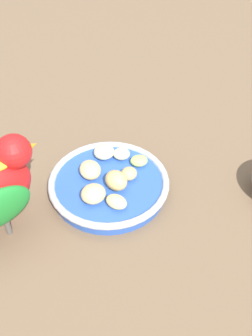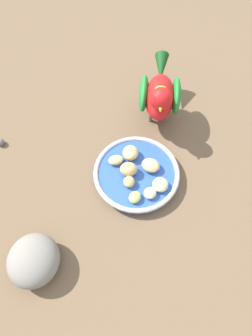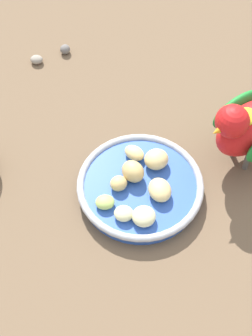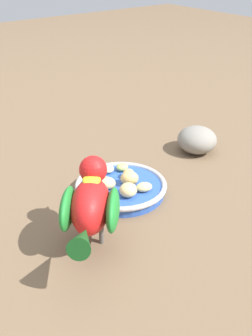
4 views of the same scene
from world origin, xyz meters
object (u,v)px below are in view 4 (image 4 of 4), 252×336
Objects in this scene: feeding_bowl at (121,187)px; apple_piece_1 at (129,178)px; apple_piece_2 at (144,187)px; rock_large at (197,140)px; apple_piece_5 at (128,190)px; parrot at (90,205)px; apple_piece_0 at (97,173)px; apple_piece_3 at (106,183)px; apple_piece_7 at (108,169)px; apple_piece_4 at (122,167)px; apple_piece_6 at (128,174)px.

apple_piece_1 is (0.01, -0.01, 0.02)m from feeding_bowl.
apple_piece_2 is (0.01, -0.04, -0.01)m from apple_piece_1.
rock_large is (0.24, 0.09, 0.00)m from apple_piece_2.
apple_piece_5 is (-0.01, -0.04, 0.02)m from feeding_bowl.
apple_piece_2 is 0.04m from apple_piece_5.
parrot is 0.43m from rock_large.
rock_large is at bearing -2.64° from apple_piece_0.
apple_piece_2 is at bearing -46.26° from apple_piece_3.
apple_piece_2 is 1.19× the size of apple_piece_7.
apple_piece_2 is 0.25m from rock_large.
feeding_bowl is at bearing -70.36° from apple_piece_0.
apple_piece_3 is 0.40× the size of rock_large.
rock_large is at bearing -3.48° from apple_piece_7.
apple_piece_5 is 0.21× the size of parrot.
apple_piece_5 is (0.01, -0.10, 0.00)m from apple_piece_0.
apple_piece_3 is 0.06m from apple_piece_7.
apple_piece_1 is 0.37× the size of rock_large.
parrot is (-0.15, -0.09, 0.05)m from apple_piece_1.
apple_piece_1 is 0.18m from parrot.
apple_piece_7 is at bearing 77.50° from apple_piece_5.
apple_piece_4 is at bearing -19.27° from apple_piece_7.
apple_piece_3 is 1.45× the size of apple_piece_7.
apple_piece_1 is at bearing 49.00° from apple_piece_5.
apple_piece_5 is (-0.03, 0.01, 0.00)m from apple_piece_2.
apple_piece_7 is (0.01, 0.06, 0.01)m from feeding_bowl.
apple_piece_0 is 0.06m from apple_piece_6.
apple_piece_4 is 0.22m from rock_large.
parrot is at bearing -153.47° from apple_piece_5.
apple_piece_1 is 0.07m from apple_piece_7.
apple_piece_4 is (0.07, 0.04, -0.00)m from apple_piece_3.
apple_piece_4 and apple_piece_7 have the same top height.
apple_piece_1 is at bearing -35.19° from feeding_bowl.
apple_piece_1 is 0.21× the size of parrot.
apple_piece_4 is (0.02, 0.06, -0.01)m from apple_piece_1.
apple_piece_5 reaches higher than apple_piece_6.
apple_piece_7 is at bearing -1.76° from parrot.
apple_piece_5 reaches higher than apple_piece_7.
apple_piece_2 reaches higher than apple_piece_4.
apple_piece_1 is 1.43× the size of apple_piece_6.
apple_piece_7 is (0.02, 0.10, -0.00)m from apple_piece_5.
apple_piece_6 is (0.06, 0.00, -0.00)m from apple_piece_3.
apple_piece_2 reaches higher than apple_piece_7.
apple_piece_3 is 0.16m from parrot.
apple_piece_1 reaches higher than apple_piece_6.
apple_piece_3 is at bearing -173.36° from rock_large.
parrot reaches higher than apple_piece_4.
apple_piece_1 is 1.32× the size of apple_piece_4.
apple_piece_0 is at bearing 172.06° from apple_piece_4.
apple_piece_0 is 1.03× the size of apple_piece_2.
apple_piece_5 is 0.15m from parrot.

